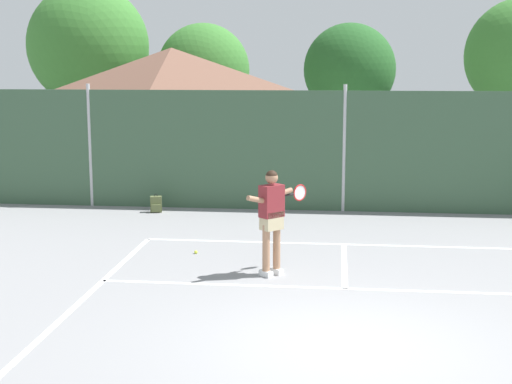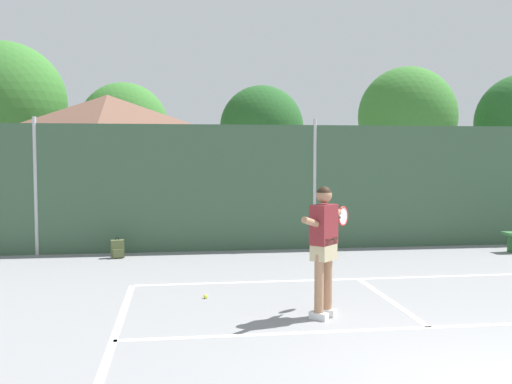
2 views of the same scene
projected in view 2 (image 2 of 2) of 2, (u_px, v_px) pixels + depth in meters
court_markings at (507, 381)px, 5.87m from camera, size 8.30×11.10×0.01m
chainlink_fence at (314, 187)px, 14.03m from camera, size 26.09×0.09×3.15m
clubhouse_building at (108, 159)px, 18.15m from camera, size 6.13×4.76×4.16m
treeline_backdrop at (267, 117)px, 24.37m from camera, size 26.85×4.35×6.77m
tennis_player at (324, 239)px, 8.09m from camera, size 0.98×1.13×1.85m
tennis_ball at (206, 296)px, 9.22m from camera, size 0.07×0.07×0.07m
backpack_olive at (118, 249)px, 12.83m from camera, size 0.31×0.29×0.46m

